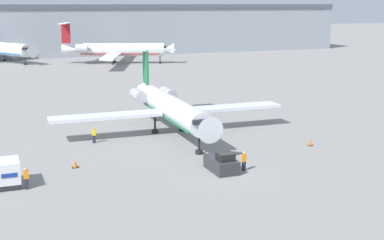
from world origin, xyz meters
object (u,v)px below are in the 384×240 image
luggage_cart (9,173)px  traffic_cone_left (75,164)px  worker_near_tug (244,161)px  airplane_main (170,106)px  traffic_cone_right (310,142)px  pushback_tug (222,163)px  worker_by_wing (94,135)px  airplane_parked_far_left (116,50)px  worker_on_apron (26,178)px

luggage_cart → traffic_cone_left: bearing=28.0°
worker_near_tug → airplane_main: bearing=95.6°
luggage_cart → traffic_cone_right: bearing=3.7°
airplane_main → pushback_tug: airplane_main is taller
worker_by_wing → airplane_parked_far_left: (20.64, 77.32, 2.63)m
luggage_cart → airplane_parked_far_left: 93.86m
airplane_main → luggage_cart: (-18.77, -13.01, -2.08)m
worker_on_apron → traffic_cone_left: 6.62m
worker_near_tug → airplane_parked_far_left: bearing=84.0°
pushback_tug → traffic_cone_left: pushback_tug is taller
airplane_main → traffic_cone_left: (-12.76, -9.82, -2.86)m
worker_near_tug → traffic_cone_right: 12.02m
worker_by_wing → airplane_main: bearing=8.8°
pushback_tug → airplane_parked_far_left: 92.39m
worker_on_apron → traffic_cone_right: (29.76, 3.45, -0.64)m
worker_on_apron → pushback_tug: bearing=-4.4°
pushback_tug → airplane_parked_far_left: bearing=82.8°
luggage_cart → worker_on_apron: luggage_cart is taller
airplane_main → traffic_cone_right: size_ratio=37.95×
airplane_main → traffic_cone_left: airplane_main is taller
worker_near_tug → worker_on_apron: (-19.06, 1.97, 0.02)m
worker_near_tug → traffic_cone_left: 15.80m
airplane_main → worker_near_tug: size_ratio=15.33×
worker_on_apron → traffic_cone_left: bearing=44.4°
airplane_main → traffic_cone_left: size_ratio=38.08×
airplane_main → luggage_cart: airplane_main is taller
airplane_main → traffic_cone_right: airplane_main is taller
airplane_main → worker_near_tug: 16.63m
worker_on_apron → airplane_parked_far_left: size_ratio=0.05×
airplane_main → pushback_tug: 15.93m
airplane_main → airplane_parked_far_left: 76.71m
worker_on_apron → traffic_cone_left: (4.70, 4.61, -0.64)m
luggage_cart → worker_by_wing: bearing=50.9°
traffic_cone_right → airplane_parked_far_left: airplane_parked_far_left is taller
traffic_cone_left → pushback_tug: bearing=-25.5°
traffic_cone_left → airplane_parked_far_left: size_ratio=0.02×
luggage_cart → airplane_parked_far_left: size_ratio=0.08×
worker_on_apron → airplane_parked_far_left: bearing=72.3°
airplane_parked_far_left → worker_on_apron: bearing=-107.7°
traffic_cone_right → luggage_cart: bearing=-176.3°
traffic_cone_left → traffic_cone_right: 25.09m
worker_near_tug → traffic_cone_right: worker_near_tug is taller
worker_near_tug → traffic_cone_left: size_ratio=2.48×
pushback_tug → luggage_cart: 18.62m
worker_near_tug → worker_on_apron: 19.16m
worker_by_wing → worker_near_tug: bearing=-53.8°
traffic_cone_right → airplane_parked_far_left: 86.92m
pushback_tug → worker_on_apron: (-17.10, 1.31, 0.26)m
luggage_cart → traffic_cone_right: luggage_cart is taller
luggage_cart → traffic_cone_left: luggage_cart is taller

